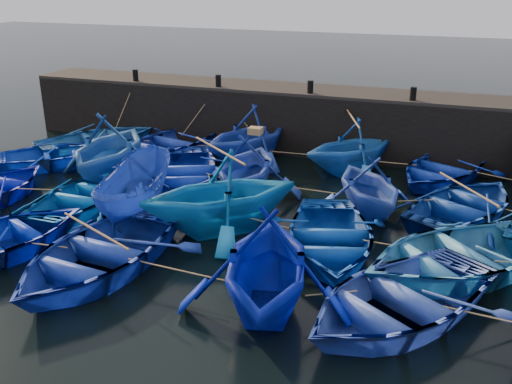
% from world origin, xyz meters
% --- Properties ---
extents(ground, '(120.00, 120.00, 0.00)m').
position_xyz_m(ground, '(0.00, 0.00, 0.00)').
color(ground, black).
rests_on(ground, ground).
extents(quay_wall, '(26.00, 2.50, 2.50)m').
position_xyz_m(quay_wall, '(0.00, 10.50, 1.25)').
color(quay_wall, black).
rests_on(quay_wall, ground).
extents(quay_top, '(26.00, 2.50, 0.12)m').
position_xyz_m(quay_top, '(0.00, 10.50, 2.56)').
color(quay_top, black).
rests_on(quay_top, quay_wall).
extents(bollard_0, '(0.24, 0.24, 0.50)m').
position_xyz_m(bollard_0, '(-8.00, 9.60, 2.87)').
color(bollard_0, black).
rests_on(bollard_0, quay_top).
extents(bollard_1, '(0.24, 0.24, 0.50)m').
position_xyz_m(bollard_1, '(-4.00, 9.60, 2.87)').
color(bollard_1, black).
rests_on(bollard_1, quay_top).
extents(bollard_2, '(0.24, 0.24, 0.50)m').
position_xyz_m(bollard_2, '(0.00, 9.60, 2.87)').
color(bollard_2, black).
rests_on(bollard_2, quay_top).
extents(bollard_3, '(0.24, 0.24, 0.50)m').
position_xyz_m(bollard_3, '(4.00, 9.60, 2.87)').
color(bollard_3, black).
rests_on(bollard_3, quay_top).
extents(boat_0, '(5.91, 6.26, 1.06)m').
position_xyz_m(boat_0, '(-8.59, 7.26, 0.53)').
color(boat_0, '#1E599C').
rests_on(boat_0, ground).
extents(boat_1, '(5.06, 6.18, 1.12)m').
position_xyz_m(boat_1, '(-5.44, 7.61, 0.56)').
color(boat_1, '#182EA1').
rests_on(boat_1, ground).
extents(boat_2, '(5.27, 5.57, 2.31)m').
position_xyz_m(boat_2, '(-2.02, 7.93, 1.16)').
color(boat_2, '#1C3AA3').
rests_on(boat_2, ground).
extents(boat_3, '(5.21, 5.26, 2.10)m').
position_xyz_m(boat_3, '(2.04, 8.06, 1.05)').
color(boat_3, blue).
rests_on(boat_3, ground).
extents(boat_4, '(5.17, 5.87, 1.01)m').
position_xyz_m(boat_4, '(5.38, 8.13, 0.51)').
color(boat_4, navy).
rests_on(boat_4, ground).
extents(boat_6, '(5.68, 5.62, 0.97)m').
position_xyz_m(boat_6, '(-9.02, 4.89, 0.48)').
color(boat_6, '#0E38CD').
rests_on(boat_6, ground).
extents(boat_7, '(4.90, 5.46, 2.56)m').
position_xyz_m(boat_7, '(-6.02, 4.28, 1.28)').
color(boat_7, '#1E529E').
rests_on(boat_7, ground).
extents(boat_8, '(5.55, 6.32, 1.09)m').
position_xyz_m(boat_8, '(-3.28, 4.66, 0.55)').
color(boat_8, '#1433BF').
rests_on(boat_8, ground).
extents(boat_9, '(4.06, 4.58, 2.23)m').
position_xyz_m(boat_9, '(-0.74, 4.39, 1.12)').
color(boat_9, '#223EA5').
rests_on(boat_9, ground).
extents(boat_10, '(4.71, 4.88, 1.97)m').
position_xyz_m(boat_10, '(3.36, 4.32, 0.99)').
color(boat_10, '#22419F').
rests_on(boat_10, ground).
extents(boat_11, '(5.35, 5.96, 1.02)m').
position_xyz_m(boat_11, '(6.23, 4.83, 0.51)').
color(boat_11, navy).
rests_on(boat_11, ground).
extents(boat_14, '(3.36, 4.69, 0.97)m').
position_xyz_m(boat_14, '(-5.22, 1.59, 0.49)').
color(boat_14, '#0451AD').
rests_on(boat_14, ground).
extents(boat_15, '(2.47, 4.69, 1.72)m').
position_xyz_m(boat_15, '(-3.46, 1.68, 0.86)').
color(boat_15, '#1D3AA0').
rests_on(boat_15, ground).
extents(boat_16, '(6.18, 6.11, 2.46)m').
position_xyz_m(boat_16, '(-0.51, 1.55, 1.23)').
color(boat_16, '#0A65B8').
rests_on(boat_16, ground).
extents(boat_17, '(4.71, 5.66, 1.01)m').
position_xyz_m(boat_17, '(2.83, 1.21, 0.51)').
color(boat_17, '#093D9F').
rests_on(boat_17, ground).
extents(boat_18, '(6.77, 6.72, 1.15)m').
position_xyz_m(boat_18, '(6.08, 1.15, 0.58)').
color(boat_18, '#2D74B8').
rests_on(boat_18, ground).
extents(boat_22, '(4.54, 5.95, 1.15)m').
position_xyz_m(boat_22, '(-2.45, -1.80, 0.58)').
color(boat_22, navy).
rests_on(boat_22, ground).
extents(boat_23, '(4.96, 5.41, 2.40)m').
position_xyz_m(boat_23, '(2.11, -1.98, 1.20)').
color(boat_23, '#0213A0').
rests_on(boat_23, ground).
extents(boat_24, '(6.12, 6.56, 1.11)m').
position_xyz_m(boat_24, '(4.95, -1.40, 0.55)').
color(boat_24, '#2F4AB2').
rests_on(boat_24, ground).
extents(wooden_crate, '(0.44, 0.36, 0.22)m').
position_xyz_m(wooden_crate, '(-0.44, 4.39, 2.35)').
color(wooden_crate, olive).
rests_on(wooden_crate, boat_9).
extents(mooring_ropes, '(17.33, 11.52, 2.10)m').
position_xyz_m(mooring_ropes, '(0.05, 5.00, 0.89)').
color(mooring_ropes, tan).
rests_on(mooring_ropes, ground).
extents(loose_oars, '(10.94, 11.94, 1.51)m').
position_xyz_m(loose_oars, '(1.33, 3.16, 1.71)').
color(loose_oars, '#99724C').
rests_on(loose_oars, ground).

